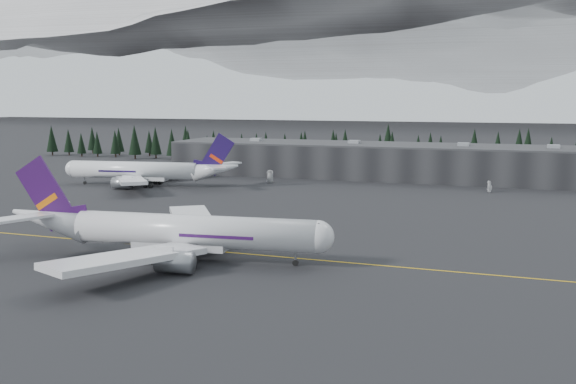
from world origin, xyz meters
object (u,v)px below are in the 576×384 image
(terminal, at_px, (380,161))
(jet_main, at_px, (167,231))
(gse_vehicle_a, at_px, (270,181))
(gse_vehicle_b, at_px, (490,190))
(jet_parked, at_px, (149,171))

(terminal, relative_size, jet_main, 2.51)
(terminal, relative_size, gse_vehicle_a, 34.57)
(terminal, bearing_deg, jet_main, -95.66)
(terminal, distance_m, jet_main, 135.69)
(jet_main, height_order, gse_vehicle_b, jet_main)
(jet_main, relative_size, gse_vehicle_b, 17.12)
(gse_vehicle_a, bearing_deg, jet_parked, -155.07)
(gse_vehicle_b, bearing_deg, gse_vehicle_a, -113.19)
(jet_main, relative_size, gse_vehicle_a, 13.77)
(jet_parked, bearing_deg, terminal, -153.04)
(jet_parked, relative_size, gse_vehicle_b, 16.62)
(jet_main, xyz_separation_m, gse_vehicle_b, (53.88, 108.02, -4.66))
(jet_parked, xyz_separation_m, gse_vehicle_a, (36.08, 20.50, -4.51))
(jet_main, bearing_deg, gse_vehicle_a, 93.85)
(gse_vehicle_b, bearing_deg, jet_main, -51.20)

